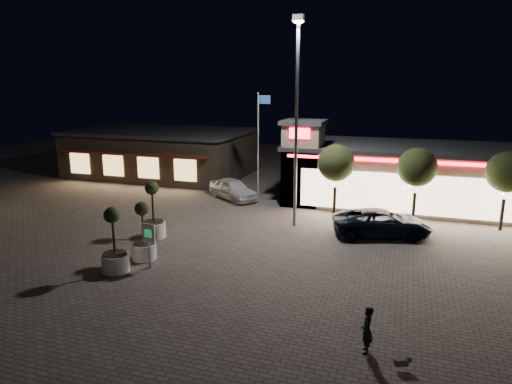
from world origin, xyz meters
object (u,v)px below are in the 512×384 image
(pickup_truck, at_px, (382,223))
(planter_left, at_px, (153,220))
(planter_mid, at_px, (115,252))
(pedestrian, at_px, (367,330))
(white_sedan, at_px, (233,189))
(valet_sign, at_px, (149,237))

(pickup_truck, relative_size, planter_left, 1.70)
(planter_mid, bearing_deg, pedestrian, -14.79)
(planter_left, xyz_separation_m, planter_mid, (0.83, -4.88, -0.05))
(white_sedan, relative_size, planter_mid, 1.50)
(pedestrian, distance_m, planter_left, 14.94)
(pedestrian, xyz_separation_m, planter_mid, (-11.80, 3.11, 0.16))
(planter_mid, height_order, valet_sign, planter_mid)
(pedestrian, xyz_separation_m, valet_sign, (-10.50, 4.01, 0.74))
(planter_mid, bearing_deg, valet_sign, 34.72)
(planter_left, bearing_deg, pedestrian, -32.33)
(planter_left, bearing_deg, planter_mid, -80.34)
(planter_left, height_order, planter_mid, planter_left)
(planter_left, relative_size, planter_mid, 1.05)
(pickup_truck, distance_m, pedestrian, 12.37)
(pedestrian, relative_size, planter_left, 0.49)
(pickup_truck, height_order, planter_mid, planter_mid)
(planter_left, distance_m, valet_sign, 4.54)
(white_sedan, distance_m, planter_mid, 14.57)
(white_sedan, relative_size, valet_sign, 2.12)
(pickup_truck, xyz_separation_m, valet_sign, (-10.28, -8.36, 0.76))
(white_sedan, xyz_separation_m, planter_mid, (-0.29, -14.56, 0.17))
(pedestrian, bearing_deg, pickup_truck, 175.98)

